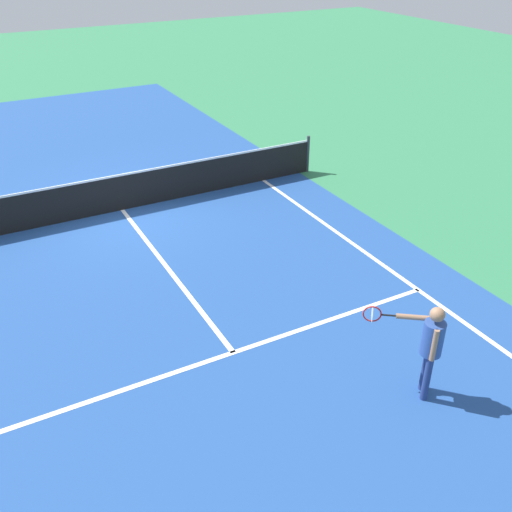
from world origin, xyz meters
TOP-DOWN VIEW (x-y plane):
  - ground_plane at (0.00, 0.00)m, footprint 60.00×60.00m
  - court_surface_inbounds at (0.00, 0.00)m, footprint 10.62×24.40m
  - line_sideline_right at (4.11, -5.95)m, footprint 0.10×11.89m
  - line_service_near at (0.00, -6.40)m, footprint 8.22×0.10m
  - line_center_service at (0.00, -3.20)m, footprint 0.10×6.40m
  - net at (0.00, 0.00)m, footprint 11.24×0.09m
  - player_near at (2.14, -8.65)m, footprint 0.90×0.94m

SIDE VIEW (x-z plane):
  - ground_plane at x=0.00m, z-range 0.00..0.00m
  - court_surface_inbounds at x=0.00m, z-range 0.00..0.00m
  - line_sideline_right at x=4.11m, z-range 0.00..0.01m
  - line_service_near at x=0.00m, z-range 0.00..0.01m
  - line_center_service at x=0.00m, z-range 0.00..0.01m
  - net at x=0.00m, z-range -0.04..1.03m
  - player_near at x=2.14m, z-range 0.19..1.81m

